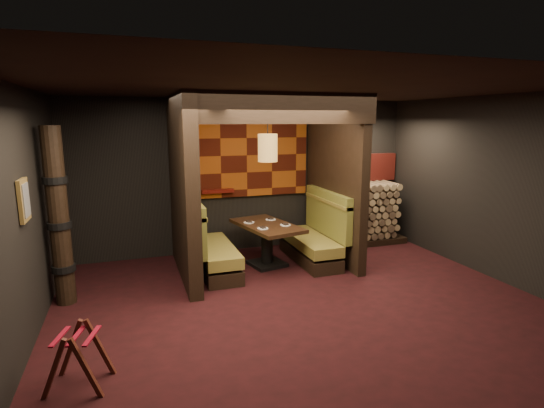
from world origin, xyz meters
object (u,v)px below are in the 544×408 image
at_px(pendant_lamp, 268,148).
at_px(luggage_rack, 78,355).
at_px(firewood_stack, 362,214).
at_px(totem_column, 59,218).
at_px(booth_bench_left, 209,249).
at_px(booth_bench_right, 315,239).
at_px(dining_table, 267,237).

relative_size(pendant_lamp, luggage_rack, 1.60).
distance_m(pendant_lamp, firewood_stack, 2.76).
bearing_deg(firewood_stack, totem_column, -166.81).
height_order(booth_bench_left, firewood_stack, firewood_stack).
bearing_deg(booth_bench_right, dining_table, 179.06).
xyz_separation_m(pendant_lamp, firewood_stack, (2.25, 0.74, -1.41)).
xyz_separation_m(dining_table, totem_column, (-3.08, -0.56, 0.69)).
height_order(luggage_rack, totem_column, totem_column).
bearing_deg(booth_bench_left, totem_column, -165.25).
bearing_deg(luggage_rack, dining_table, 44.18).
height_order(pendant_lamp, luggage_rack, pendant_lamp).
height_order(pendant_lamp, totem_column, pendant_lamp).
xyz_separation_m(dining_table, luggage_rack, (-2.72, -2.65, -0.19)).
distance_m(booth_bench_right, luggage_rack, 4.48).
height_order(totem_column, firewood_stack, totem_column).
bearing_deg(totem_column, luggage_rack, -80.24).
relative_size(dining_table, totem_column, 0.63).
relative_size(booth_bench_right, totem_column, 0.67).
relative_size(dining_table, luggage_rack, 2.30).
height_order(booth_bench_left, pendant_lamp, pendant_lamp).
bearing_deg(booth_bench_right, booth_bench_left, 180.00).
distance_m(pendant_lamp, luggage_rack, 4.14).
bearing_deg(booth_bench_left, dining_table, 0.85).
distance_m(dining_table, luggage_rack, 3.80).
xyz_separation_m(booth_bench_left, pendant_lamp, (0.99, -0.04, 1.62)).
distance_m(booth_bench_left, pendant_lamp, 1.90).
xyz_separation_m(totem_column, firewood_stack, (5.33, 1.25, -0.57)).
bearing_deg(booth_bench_left, luggage_rack, -123.31).
xyz_separation_m(booth_bench_left, luggage_rack, (-1.73, -2.63, -0.09)).
bearing_deg(booth_bench_left, pendant_lamp, -2.03).
height_order(booth_bench_right, dining_table, booth_bench_right).
bearing_deg(firewood_stack, dining_table, -163.07).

